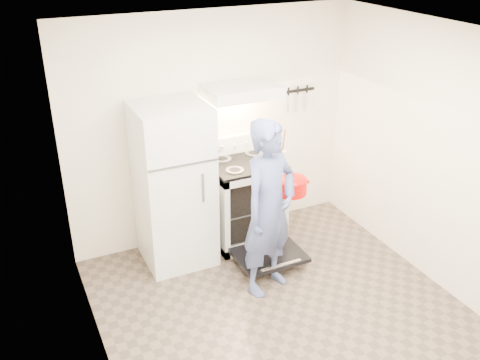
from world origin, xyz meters
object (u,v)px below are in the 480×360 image
refrigerator (174,186)px  person (269,209)px  stove_body (245,202)px  tea_kettle (211,148)px  dutch_oven (291,186)px

refrigerator → person: 1.07m
stove_body → tea_kettle: tea_kettle is taller
person → dutch_oven: (0.39, 0.27, 0.03)m
refrigerator → dutch_oven: refrigerator is taller
tea_kettle → dutch_oven: (0.51, -0.82, -0.19)m
stove_body → tea_kettle: size_ratio=3.38×
tea_kettle → dutch_oven: bearing=-58.4°
stove_body → refrigerator: bearing=-178.2°
refrigerator → stove_body: size_ratio=1.85×
refrigerator → stove_body: 0.90m
tea_kettle → refrigerator: bearing=-156.8°
refrigerator → tea_kettle: (0.51, 0.22, 0.24)m
stove_body → person: bearing=-101.4°
refrigerator → dutch_oven: 1.18m
stove_body → person: size_ratio=0.53×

